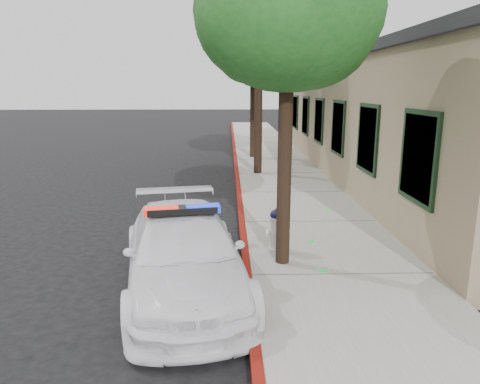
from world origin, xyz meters
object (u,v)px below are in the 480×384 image
at_px(clapboard_building, 423,118).
at_px(street_tree_mid, 259,28).
at_px(street_tree_near, 289,18).
at_px(street_tree_far, 254,58).
at_px(fire_hydrant, 278,229).
at_px(police_car, 184,252).

distance_m(clapboard_building, street_tree_mid, 6.60).
xyz_separation_m(street_tree_near, street_tree_far, (0.17, 12.33, 0.18)).
distance_m(clapboard_building, street_tree_far, 7.35).
relative_size(clapboard_building, fire_hydrant, 25.13).
height_order(street_tree_near, street_tree_far, street_tree_far).
height_order(fire_hydrant, street_tree_mid, street_tree_mid).
bearing_deg(police_car, street_tree_near, 15.15).
height_order(street_tree_near, street_tree_mid, street_tree_mid).
height_order(street_tree_mid, street_tree_far, street_tree_mid).
bearing_deg(street_tree_mid, police_car, -100.78).
height_order(clapboard_building, fire_hydrant, clapboard_building).
bearing_deg(street_tree_near, street_tree_mid, 89.33).
xyz_separation_m(fire_hydrant, street_tree_mid, (0.14, 7.96, 4.55)).
bearing_deg(fire_hydrant, street_tree_far, 81.39).
bearing_deg(clapboard_building, street_tree_near, -125.30).
relative_size(police_car, street_tree_mid, 0.70).
xyz_separation_m(clapboard_building, fire_hydrant, (-6.02, -7.87, -1.56)).
relative_size(police_car, street_tree_far, 0.82).
bearing_deg(street_tree_mid, fire_hydrant, -91.01).
relative_size(clapboard_building, street_tree_near, 3.82).
xyz_separation_m(fire_hydrant, street_tree_far, (0.21, 11.76, 3.84)).
distance_m(clapboard_building, fire_hydrant, 10.03).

